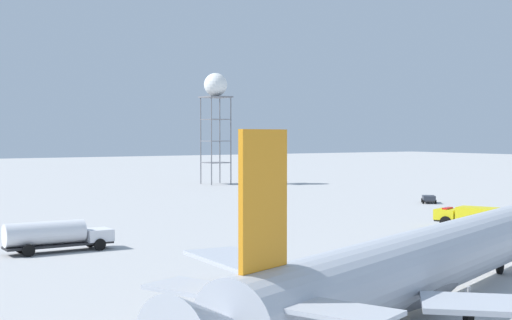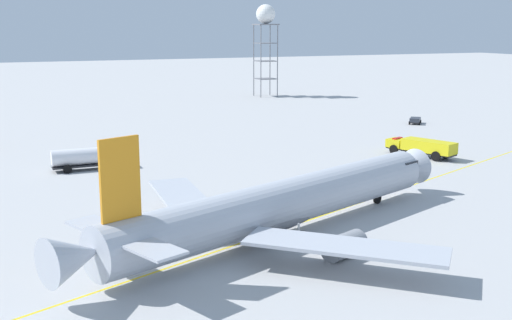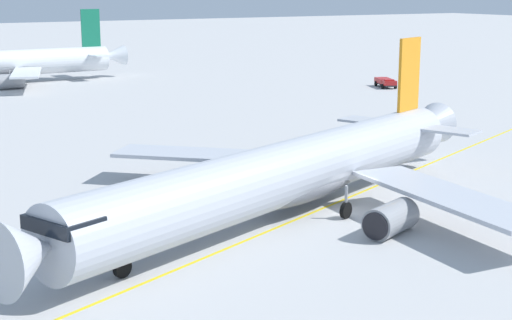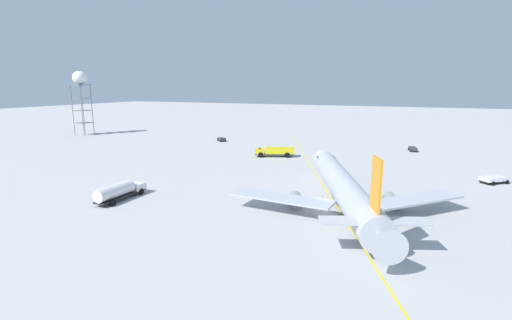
{
  "view_description": "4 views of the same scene",
  "coord_description": "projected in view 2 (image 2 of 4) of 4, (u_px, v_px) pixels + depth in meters",
  "views": [
    {
      "loc": [
        -28.36,
        -33.62,
        10.72
      ],
      "look_at": [
        19.92,
        41.81,
        7.59
      ],
      "focal_mm": 51.92,
      "sensor_mm": 36.0,
      "label": 1
    },
    {
      "loc": [
        -19.91,
        -51.59,
        18.47
      ],
      "look_at": [
        8.74,
        15.2,
        3.25
      ],
      "focal_mm": 45.23,
      "sensor_mm": 36.0,
      "label": 2
    },
    {
      "loc": [
        31.27,
        40.76,
        14.93
      ],
      "look_at": [
        4.92,
        -4.39,
        3.33
      ],
      "focal_mm": 54.95,
      "sensor_mm": 36.0,
      "label": 3
    },
    {
      "loc": [
        -51.73,
        -11.12,
        18.43
      ],
      "look_at": [
        8.74,
        15.2,
        5.04
      ],
      "focal_mm": 25.74,
      "sensor_mm": 36.0,
      "label": 4
    }
  ],
  "objects": [
    {
      "name": "airliner_main",
      "position": [
        280.0,
        206.0,
        57.16
      ],
      "size": [
        42.75,
        32.54,
        10.98
      ],
      "rotation": [
        0.0,
        0.0,
        0.37
      ],
      "color": "#B2B7C1",
      "rests_on": "ground_plane"
    },
    {
      "name": "ground_plane",
      "position": [
        233.0,
        235.0,
        57.88
      ],
      "size": [
        600.0,
        600.0,
        0.0
      ],
      "primitive_type": "plane",
      "color": "#B2B2B2"
    },
    {
      "name": "fuel_tanker_truck",
      "position": [
        87.0,
        158.0,
        83.79
      ],
      "size": [
        9.76,
        2.87,
        2.87
      ],
      "rotation": [
        0.0,
        0.0,
        0.0
      ],
      "color": "#232326",
      "rests_on": "ground_plane"
    },
    {
      "name": "baggage_truck_truck",
      "position": [
        415.0,
        120.0,
        123.01
      ],
      "size": [
        3.87,
        4.04,
        1.22
      ],
      "rotation": [
        0.0,
        0.0,
        3.99
      ],
      "color": "#232326",
      "rests_on": "ground_plane"
    },
    {
      "name": "taxiway_centreline",
      "position": [
        247.0,
        241.0,
        56.25
      ],
      "size": [
        157.58,
        67.12,
        0.01
      ],
      "rotation": [
        0.0,
        0.0,
        0.4
      ],
      "color": "yellow",
      "rests_on": "ground_plane"
    },
    {
      "name": "fire_tender_truck",
      "position": [
        422.0,
        146.0,
        91.98
      ],
      "size": [
        6.17,
        10.54,
        2.5
      ],
      "rotation": [
        0.0,
        0.0,
        1.94
      ],
      "color": "#232326",
      "rests_on": "ground_plane"
    },
    {
      "name": "radar_tower",
      "position": [
        266.0,
        20.0,
        167.03
      ],
      "size": [
        5.54,
        5.54,
        23.8
      ],
      "color": "slate",
      "rests_on": "ground_plane"
    }
  ]
}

